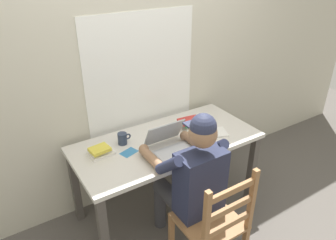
# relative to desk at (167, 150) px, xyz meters

# --- Properties ---
(ground_plane) EXTENTS (8.00, 8.00, 0.00)m
(ground_plane) POSITION_rel_desk_xyz_m (0.00, 0.00, -0.64)
(ground_plane) COLOR #56514C
(back_wall) EXTENTS (6.00, 0.08, 2.60)m
(back_wall) POSITION_rel_desk_xyz_m (0.00, 0.44, 0.65)
(back_wall) COLOR beige
(back_wall) RESTS_ON ground
(desk) EXTENTS (1.55, 0.73, 0.74)m
(desk) POSITION_rel_desk_xyz_m (0.00, 0.00, 0.00)
(desk) COLOR beige
(desk) RESTS_ON ground
(seated_person) EXTENTS (0.50, 0.60, 1.23)m
(seated_person) POSITION_rel_desk_xyz_m (-0.07, -0.44, 0.03)
(seated_person) COLOR #232842
(seated_person) RESTS_ON ground
(wooden_chair) EXTENTS (0.42, 0.42, 0.93)m
(wooden_chair) POSITION_rel_desk_xyz_m (-0.07, -0.72, -0.19)
(wooden_chair) COLOR olive
(wooden_chair) RESTS_ON ground
(laptop) EXTENTS (0.33, 0.33, 0.21)m
(laptop) POSITION_rel_desk_xyz_m (-0.06, -0.15, 0.14)
(laptop) COLOR #ADAFB2
(laptop) RESTS_ON desk
(computer_mouse) EXTENTS (0.06, 0.10, 0.03)m
(computer_mouse) POSITION_rel_desk_xyz_m (0.17, -0.22, 0.11)
(computer_mouse) COLOR #ADAFB2
(computer_mouse) RESTS_ON desk
(coffee_mug_white) EXTENTS (0.11, 0.07, 0.09)m
(coffee_mug_white) POSITION_rel_desk_xyz_m (0.05, 0.08, 0.14)
(coffee_mug_white) COLOR silver
(coffee_mug_white) RESTS_ON desk
(coffee_mug_dark) EXTENTS (0.11, 0.08, 0.10)m
(coffee_mug_dark) POSITION_rel_desk_xyz_m (-0.33, 0.15, 0.14)
(coffee_mug_dark) COLOR #2D384C
(coffee_mug_dark) RESTS_ON desk
(book_stack_main) EXTENTS (0.21, 0.16, 0.07)m
(book_stack_main) POSITION_rel_desk_xyz_m (0.30, 0.08, 0.13)
(book_stack_main) COLOR gray
(book_stack_main) RESTS_ON desk
(book_stack_side) EXTENTS (0.19, 0.15, 0.07)m
(book_stack_side) POSITION_rel_desk_xyz_m (-0.54, 0.10, 0.12)
(book_stack_side) COLOR white
(book_stack_side) RESTS_ON desk
(paper_pile_near_laptop) EXTENTS (0.26, 0.22, 0.02)m
(paper_pile_near_laptop) POSITION_rel_desk_xyz_m (0.40, -0.12, 0.10)
(paper_pile_near_laptop) COLOR white
(paper_pile_near_laptop) RESTS_ON desk
(paper_pile_back_corner) EXTENTS (0.28, 0.24, 0.02)m
(paper_pile_back_corner) POSITION_rel_desk_xyz_m (0.36, 0.06, 0.10)
(paper_pile_back_corner) COLOR silver
(paper_pile_back_corner) RESTS_ON desk
(landscape_photo_print) EXTENTS (0.15, 0.13, 0.00)m
(landscape_photo_print) POSITION_rel_desk_xyz_m (-0.35, 0.01, 0.09)
(landscape_photo_print) COLOR teal
(landscape_photo_print) RESTS_ON desk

